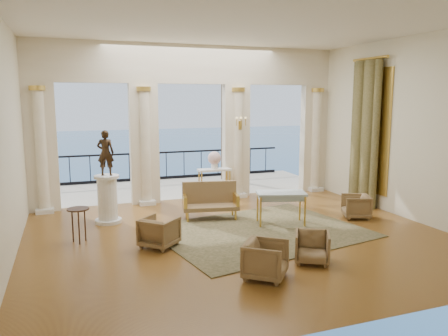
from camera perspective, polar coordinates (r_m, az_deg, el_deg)
name	(u,v)px	position (r m, az deg, el deg)	size (l,w,h in m)	color
floor	(241,237)	(9.66, 2.18, -8.96)	(9.00, 9.00, 0.00)	#4A240E
room_walls	(264,104)	(8.16, 5.29, 8.26)	(9.00, 9.00, 9.00)	#EDE6C7
arcade	(192,113)	(12.81, -4.24, 7.24)	(9.00, 0.56, 4.50)	beige
terrace	(177,188)	(15.03, -6.17, -2.64)	(10.00, 3.60, 0.10)	beige
balustrade	(166,168)	(16.48, -7.53, -0.01)	(9.00, 0.06, 1.03)	black
palm_tree	(224,67)	(16.10, -0.03, 13.01)	(2.00, 2.00, 4.50)	#4C3823
sea	(92,158)	(69.18, -16.89, 1.23)	(160.00, 160.00, 0.00)	#205091
curtain	(364,134)	(12.69, 17.84, 4.26)	(0.33, 1.40, 4.09)	#504D24
window_frame	(370,131)	(12.80, 18.53, 4.63)	(0.04, 1.60, 3.40)	gold
wall_sconce	(240,124)	(12.98, 2.14, 5.71)	(0.30, 0.11, 0.33)	gold
rug	(260,231)	(10.02, 4.75, -8.25)	(4.43, 3.45, 0.02)	#30371D
armchair_a	(266,258)	(7.49, 5.46, -11.62)	(0.68, 0.63, 0.70)	#4B3D1C
armchair_b	(312,246)	(8.30, 11.44, -9.91)	(0.61, 0.57, 0.63)	#4B3D1C
armchair_c	(356,205)	(11.52, 16.87, -4.69)	(0.63, 0.59, 0.65)	#4B3D1C
armchair_d	(159,231)	(9.03, -8.45, -8.08)	(0.66, 0.62, 0.68)	#4B3D1C
settee	(210,201)	(10.99, -1.81, -4.28)	(1.46, 0.84, 0.91)	#4B3D1C
game_table	(281,195)	(10.48, 7.46, -3.58)	(1.28, 0.93, 0.79)	#9EB7C2
pedestal	(108,200)	(10.94, -14.97, -4.06)	(0.64, 0.64, 1.17)	silver
statue	(106,153)	(10.74, -15.22, 1.92)	(0.40, 0.26, 1.09)	black
console_table	(214,174)	(12.91, -1.26, -0.81)	(0.99, 0.41, 0.93)	silver
urn	(214,159)	(12.84, -1.26, 1.19)	(0.39, 0.39, 0.52)	white
side_table	(78,213)	(9.60, -18.51, -5.62)	(0.45, 0.45, 0.73)	black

